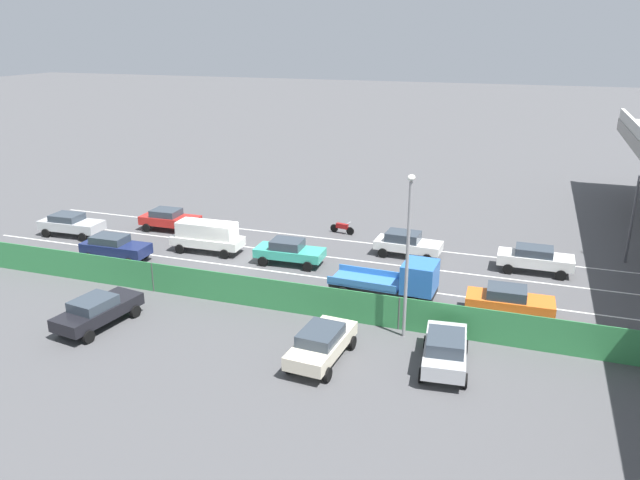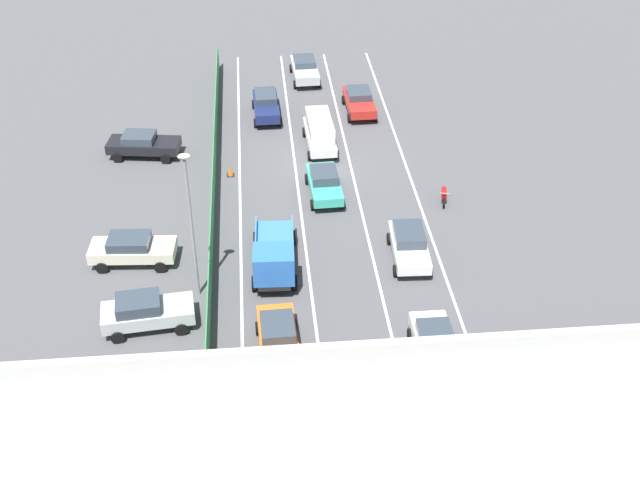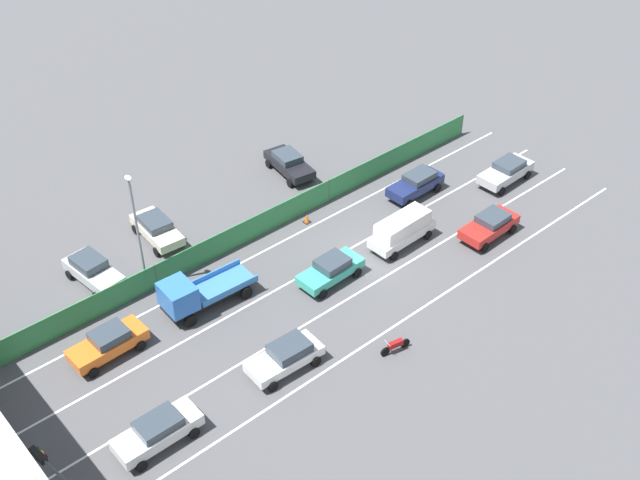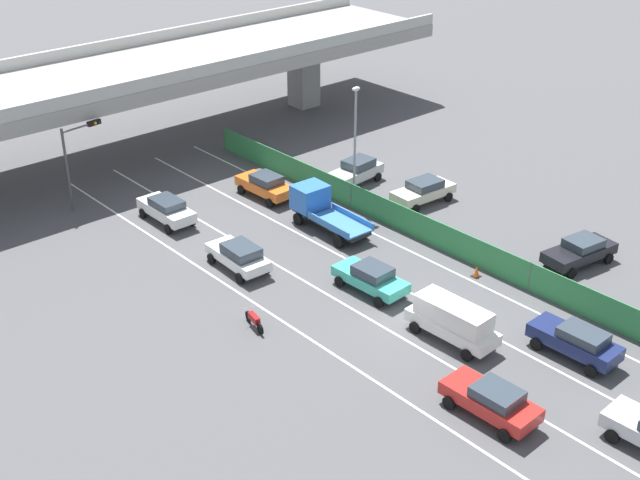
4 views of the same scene
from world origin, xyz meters
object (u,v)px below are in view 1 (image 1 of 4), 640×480
traffic_light (640,206)px  car_sedan_white (407,243)px  car_van_white (207,235)px  traffic_cone (207,286)px  car_taxi_teal (289,251)px  car_taxi_orange (509,301)px  car_sedan_silver (71,224)px  street_lamp (408,243)px  car_sedan_navy (115,247)px  parked_sedan_cream (321,343)px  motorcycle (342,228)px  flatbed_truck_blue (402,281)px  parked_wagon_silver (445,349)px  car_sedan_red (169,219)px  car_hatchback_white (535,258)px  parked_sedan_dark (97,310)px

traffic_light → car_sedan_white: bearing=-79.4°
car_van_white → traffic_cone: size_ratio=6.89×
car_taxi_teal → car_taxi_orange: car_taxi_orange is taller
car_van_white → car_sedan_silver: (0.18, -11.16, -0.29)m
car_sedan_silver → traffic_cone: (5.75, 14.39, -0.57)m
car_taxi_teal → car_sedan_white: bearing=119.9°
street_lamp → traffic_cone: (-1.60, -11.81, -4.51)m
car_sedan_navy → car_sedan_silver: size_ratio=0.96×
car_sedan_navy → parked_sedan_cream: (7.70, 16.93, -0.02)m
car_sedan_white → motorcycle: size_ratio=2.29×
car_taxi_orange → car_van_white: 20.11m
motorcycle → flatbed_truck_blue: bearing=32.6°
car_taxi_orange → traffic_light: (-9.91, 6.94, 3.10)m
car_sedan_white → flatbed_truck_blue: bearing=9.4°
motorcycle → parked_wagon_silver: (16.67, 9.92, 0.50)m
car_sedan_red → traffic_cone: car_sedan_red is taller
flatbed_truck_blue → car_taxi_teal: bearing=-112.6°
car_sedan_white → traffic_cone: car_sedan_white is taller
car_hatchback_white → parked_sedan_cream: bearing=-31.7°
street_lamp → car_sedan_white: bearing=-169.1°
car_sedan_white → parked_sedan_dark: size_ratio=0.92×
motorcycle → car_sedan_white: bearing=60.3°
car_sedan_navy → car_sedan_silver: car_sedan_navy is taller
parked_wagon_silver → traffic_cone: parked_wagon_silver is taller
car_sedan_white → car_van_white: 13.40m
parked_wagon_silver → car_sedan_red: bearing=-120.5°
car_van_white → flatbed_truck_blue: 14.55m
car_taxi_teal → motorcycle: bearing=168.9°
car_sedan_silver → parked_wagon_silver: bearing=71.2°
parked_sedan_cream → car_hatchback_white: bearing=148.3°
car_sedan_white → car_van_white: car_van_white is taller
flatbed_truck_blue → motorcycle: 12.35m
car_sedan_red → traffic_cone: bearing=41.9°
flatbed_truck_blue → street_lamp: bearing=13.6°
traffic_cone → parked_sedan_dark: bearing=-28.3°
car_sedan_navy → car_van_white: bearing=124.5°
car_sedan_navy → flatbed_truck_blue: 19.03m
car_sedan_navy → street_lamp: (4.14, 19.97, 3.91)m
car_sedan_navy → street_lamp: bearing=78.3°
car_van_white → motorcycle: size_ratio=2.55×
parked_sedan_cream → motorcycle: bearing=-165.7°
traffic_light → car_sedan_navy: bearing=-73.1°
car_van_white → traffic_cone: bearing=28.5°
car_sedan_silver → parked_sedan_cream: (10.91, 23.16, 0.01)m
motorcycle → parked_sedan_cream: bearing=14.3°
car_taxi_teal → parked_wagon_silver: bearing=49.6°
car_taxi_orange → car_sedan_silver: car_taxi_orange is taller
car_sedan_white → street_lamp: 12.06m
car_sedan_red → parked_sedan_cream: (14.37, 17.05, 0.01)m
car_van_white → car_sedan_silver: size_ratio=1.05×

